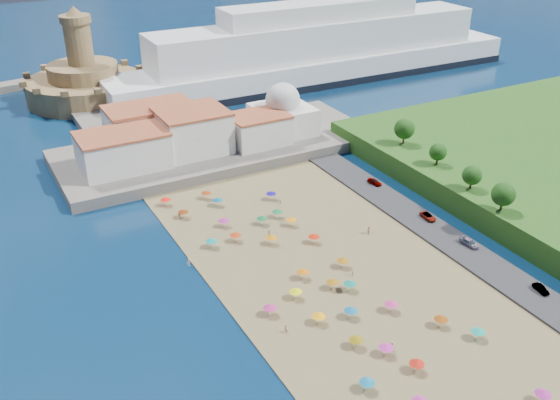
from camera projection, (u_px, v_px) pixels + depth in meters
ground at (325, 296)px, 117.64m from camera, size 700.00×700.00×0.00m
terrace at (218, 147)px, 178.01m from camera, size 90.00×36.00×3.00m
jetty at (109, 123)px, 196.04m from camera, size 18.00×70.00×2.40m
waterfront_buildings at (172, 134)px, 170.01m from camera, size 57.00×29.00×11.00m
domed_building at (283, 113)px, 181.49m from camera, size 16.00×16.00×15.00m
fortress at (84, 82)px, 216.85m from camera, size 40.00×40.00×32.40m
cruise_ship at (319, 53)px, 236.70m from camera, size 165.53×26.87×36.12m
beach_parasols at (354, 317)px, 108.65m from camera, size 32.80×115.82×2.20m
beachgoers at (313, 293)px, 116.58m from camera, size 40.82×95.92×1.88m
parked_cars at (464, 239)px, 133.41m from camera, size 2.55×82.74×1.39m
hillside_trees at (550, 210)px, 126.81m from camera, size 16.94×104.79×7.76m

